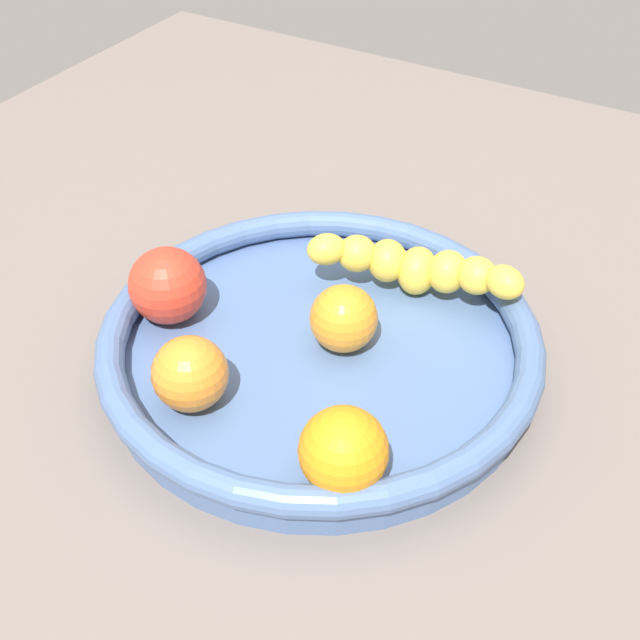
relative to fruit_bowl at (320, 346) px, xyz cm
name	(u,v)px	position (x,y,z in cm)	size (l,w,h in cm)	color
kitchen_counter	(320,379)	(0.00, 0.00, -3.70)	(120.00, 120.00, 3.00)	#6C615B
fruit_bowl	(320,346)	(0.00, 0.00, 0.00)	(36.07, 36.07, 4.30)	#4A6696
banana_draped_left	(416,267)	(-10.37, 3.53, 2.75)	(8.24, 19.23, 5.48)	yellow
orange_front	(344,318)	(-1.36, 1.40, 2.47)	(5.55, 5.55, 5.55)	orange
orange_mid_left	(343,451)	(11.28, 8.39, 2.80)	(6.20, 6.20, 6.20)	orange
orange_mid_right	(190,374)	(10.19, -5.24, 2.60)	(5.80, 5.80, 5.80)	orange
tomato_red	(168,286)	(2.77, -13.07, 2.97)	(6.54, 6.54, 6.54)	red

